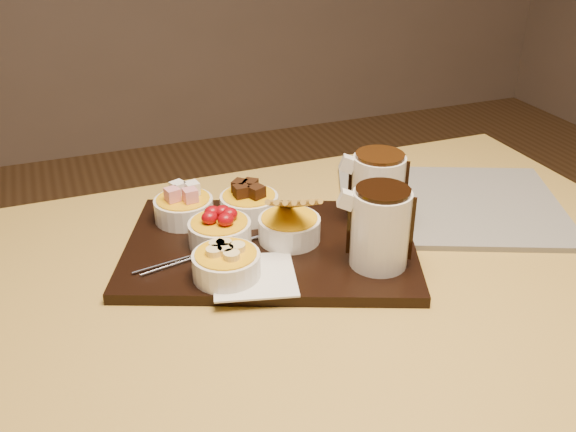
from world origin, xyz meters
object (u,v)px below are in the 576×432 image
object	(u,v)px
bowl_strawberries	(220,233)
newspaper	(450,204)
pitcher_dark_chocolate	(380,229)
dining_table	(317,322)
serving_board	(271,247)
pitcher_milk_chocolate	(378,191)

from	to	relation	value
bowl_strawberries	newspaper	size ratio (longest dim) A/B	0.25
bowl_strawberries	pitcher_dark_chocolate	distance (m)	0.25
dining_table	bowl_strawberries	xyz separation A→B (m)	(-0.13, 0.10, 0.14)
serving_board	newspaper	world-z (taller)	serving_board
pitcher_milk_chocolate	pitcher_dark_chocolate	bearing A→B (deg)	-94.40
serving_board	newspaper	distance (m)	0.36
pitcher_dark_chocolate	serving_board	bearing A→B (deg)	160.02
pitcher_dark_chocolate	bowl_strawberries	bearing A→B (deg)	167.35
dining_table	pitcher_milk_chocolate	distance (m)	0.24
serving_board	bowl_strawberries	size ratio (longest dim) A/B	4.60
newspaper	dining_table	bearing A→B (deg)	-137.52
pitcher_dark_chocolate	pitcher_milk_chocolate	size ratio (longest dim) A/B	1.00
dining_table	newspaper	xyz separation A→B (m)	(0.31, 0.11, 0.10)
serving_board	bowl_strawberries	distance (m)	0.08
dining_table	pitcher_dark_chocolate	distance (m)	0.20
bowl_strawberries	pitcher_dark_chocolate	size ratio (longest dim) A/B	0.84
serving_board	pitcher_dark_chocolate	bearing A→B (deg)	-19.98
pitcher_milk_chocolate	newspaper	bearing A→B (deg)	32.61
serving_board	pitcher_milk_chocolate	size ratio (longest dim) A/B	3.86
dining_table	newspaper	distance (m)	0.34
serving_board	pitcher_dark_chocolate	distance (m)	0.19
pitcher_dark_chocolate	newspaper	xyz separation A→B (m)	(0.23, 0.15, -0.07)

